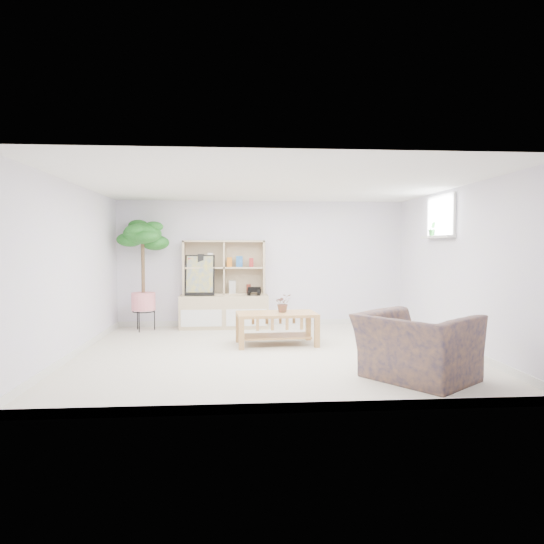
{
  "coord_description": "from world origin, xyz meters",
  "views": [
    {
      "loc": [
        -0.52,
        -6.84,
        1.53
      ],
      "look_at": [
        0.05,
        0.55,
        1.14
      ],
      "focal_mm": 32.0,
      "sensor_mm": 36.0,
      "label": 1
    }
  ],
  "objects": [
    {
      "name": "storage_unit",
      "position": [
        -0.73,
        2.24,
        0.82
      ],
      "size": [
        1.64,
        0.55,
        1.64
      ],
      "primitive_type": null,
      "color": "tan",
      "rests_on": "floor"
    },
    {
      "name": "ceiling",
      "position": [
        0.0,
        0.0,
        2.4
      ],
      "size": [
        5.5,
        5.0,
        0.01
      ],
      "primitive_type": "cube",
      "color": "white",
      "rests_on": "walls"
    },
    {
      "name": "window",
      "position": [
        2.73,
        0.6,
        2.0
      ],
      "size": [
        0.1,
        0.98,
        0.68
      ],
      "primitive_type": null,
      "color": "silver",
      "rests_on": "walls"
    },
    {
      "name": "walls",
      "position": [
        0.0,
        0.0,
        1.2
      ],
      "size": [
        5.51,
        5.01,
        2.4
      ],
      "color": "white",
      "rests_on": "floor"
    },
    {
      "name": "baseboard",
      "position": [
        0.0,
        0.0,
        0.05
      ],
      "size": [
        5.5,
        5.0,
        0.1
      ],
      "primitive_type": null,
      "color": "silver",
      "rests_on": "floor"
    },
    {
      "name": "toy_truck",
      "position": [
        -0.16,
        2.18,
        0.7
      ],
      "size": [
        0.36,
        0.27,
        0.18
      ],
      "primitive_type": null,
      "rotation": [
        0.0,
        0.0,
        -0.14
      ],
      "color": "black",
      "rests_on": "storage_unit"
    },
    {
      "name": "armchair",
      "position": [
        1.54,
        -1.51,
        0.43
      ],
      "size": [
        1.52,
        1.55,
        0.87
      ],
      "primitive_type": "imported",
      "rotation": [
        0.0,
        0.0,
        2.22
      ],
      "color": "#1A203D",
      "rests_on": "floor"
    },
    {
      "name": "floor_tree",
      "position": [
        -2.18,
        2.05,
        1.01
      ],
      "size": [
        0.92,
        0.92,
        2.03
      ],
      "primitive_type": null,
      "rotation": [
        0.0,
        0.0,
        0.28
      ],
      "color": "#115514",
      "rests_on": "floor"
    },
    {
      "name": "sill_plant",
      "position": [
        2.67,
        0.8,
        1.81
      ],
      "size": [
        0.14,
        0.12,
        0.23
      ],
      "primitive_type": "imported",
      "rotation": [
        0.0,
        0.0,
        -0.16
      ],
      "color": "#115514",
      "rests_on": "window_sill"
    },
    {
      "name": "table_plant",
      "position": [
        0.23,
        0.65,
        0.64
      ],
      "size": [
        0.28,
        0.25,
        0.29
      ],
      "primitive_type": "imported",
      "rotation": [
        0.0,
        0.0,
        0.11
      ],
      "color": "#1C6A1B",
      "rests_on": "coffee_table"
    },
    {
      "name": "poster",
      "position": [
        -1.17,
        2.2,
        0.99
      ],
      "size": [
        0.55,
        0.16,
        0.76
      ],
      "primitive_type": null,
      "rotation": [
        0.0,
        0.0,
        -0.06
      ],
      "color": "yellow",
      "rests_on": "storage_unit"
    },
    {
      "name": "coffee_table",
      "position": [
        0.12,
        0.6,
        0.25
      ],
      "size": [
        1.27,
        0.76,
        0.5
      ],
      "primitive_type": null,
      "rotation": [
        0.0,
        0.0,
        0.07
      ],
      "color": "#B68336",
      "rests_on": "floor"
    },
    {
      "name": "floor",
      "position": [
        0.0,
        0.0,
        0.0
      ],
      "size": [
        5.5,
        5.0,
        0.01
      ],
      "primitive_type": "cube",
      "color": "beige",
      "rests_on": "ground"
    },
    {
      "name": "window_sill",
      "position": [
        2.67,
        0.6,
        1.68
      ],
      "size": [
        0.14,
        1.0,
        0.04
      ],
      "primitive_type": "cube",
      "color": "silver",
      "rests_on": "walls"
    }
  ]
}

